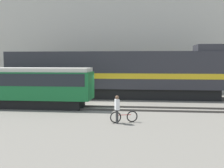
% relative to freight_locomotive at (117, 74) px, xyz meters
% --- Properties ---
extents(ground_plane, '(120.00, 120.00, 0.00)m').
position_rel_freight_locomotive_xyz_m(ground_plane, '(-0.51, -4.45, -2.35)').
color(ground_plane, slate).
extents(track_near, '(60.00, 1.51, 0.14)m').
position_rel_freight_locomotive_xyz_m(track_near, '(-0.51, -6.26, -2.28)').
color(track_near, '#47423D').
rests_on(track_near, ground).
extents(track_far, '(60.00, 1.51, 0.14)m').
position_rel_freight_locomotive_xyz_m(track_far, '(-0.51, -0.00, -2.28)').
color(track_far, '#47423D').
rests_on(track_far, ground).
extents(building_backdrop, '(48.55, 6.00, 14.58)m').
position_rel_freight_locomotive_xyz_m(building_backdrop, '(-0.51, 9.17, 4.94)').
color(building_backdrop, beige).
rests_on(building_backdrop, ground).
extents(freight_locomotive, '(20.95, 3.04, 5.07)m').
position_rel_freight_locomotive_xyz_m(freight_locomotive, '(0.00, 0.00, 0.00)').
color(freight_locomotive, black).
rests_on(freight_locomotive, ground).
extents(streetcar, '(11.73, 2.54, 3.07)m').
position_rel_freight_locomotive_xyz_m(streetcar, '(-7.14, -6.26, -0.60)').
color(streetcar, black).
rests_on(streetcar, ground).
extents(bicycle, '(1.59, 0.71, 0.73)m').
position_rel_freight_locomotive_xyz_m(bicycle, '(1.49, -10.74, -2.01)').
color(bicycle, black).
rests_on(bicycle, ground).
extents(person, '(0.33, 0.41, 1.62)m').
position_rel_freight_locomotive_xyz_m(person, '(1.11, -11.03, -1.37)').
color(person, '#333333').
rests_on(person, ground).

